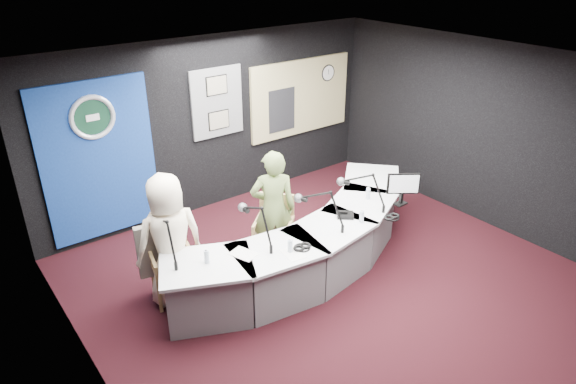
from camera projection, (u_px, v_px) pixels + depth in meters
ground at (337, 285)px, 6.71m from camera, size 6.00×6.00×0.00m
ceiling at (348, 71)px, 5.48m from camera, size 6.00×6.00×0.02m
wall_back at (215, 124)px, 8.23m from camera, size 6.00×0.02×2.80m
wall_left at (89, 280)px, 4.46m from camera, size 0.02×6.00×2.80m
wall_right at (488, 136)px, 7.73m from camera, size 0.02×6.00×2.80m
broadcast_desk at (308, 244)px, 6.91m from camera, size 4.50×1.90×0.75m
backdrop_panel at (99, 161)px, 7.24m from camera, size 1.60×0.05×2.30m
agency_seal at (92, 117)px, 6.93m from camera, size 0.63×0.07×0.63m
seal_center at (92, 117)px, 6.93m from camera, size 0.48×0.01×0.48m
pinboard at (217, 103)px, 8.08m from camera, size 0.90×0.04×1.10m
framed_photo_upper at (217, 85)px, 7.94m from camera, size 0.34×0.02×0.27m
framed_photo_lower at (219, 120)px, 8.19m from camera, size 0.34×0.02×0.27m
booth_window_frame at (301, 97)px, 9.10m from camera, size 2.12×0.06×1.32m
booth_glow at (301, 97)px, 9.09m from camera, size 2.00×0.02×1.20m
equipment_rack at (282, 110)px, 8.90m from camera, size 0.55×0.02×0.75m
wall_clock at (328, 73)px, 9.25m from camera, size 0.28×0.01×0.28m
armchair_left at (173, 264)px, 6.25m from camera, size 0.69×0.69×1.01m
armchair_right at (274, 234)px, 7.00m from camera, size 0.72×0.72×0.91m
draped_jacket at (157, 249)px, 6.33m from camera, size 0.51×0.21×0.70m
person_man at (170, 240)px, 6.10m from camera, size 0.87×0.61×1.68m
person_woman at (273, 209)px, 6.83m from camera, size 0.72×0.65×1.66m
computer_monitor at (403, 183)px, 6.99m from camera, size 0.41×0.31×0.33m
desk_phone at (345, 215)px, 6.80m from camera, size 0.27×0.27×0.05m
headphones_near at (392, 217)px, 6.77m from camera, size 0.22×0.22×0.04m
headphones_far at (302, 247)px, 6.11m from camera, size 0.22×0.22×0.04m
paper_stack at (244, 254)px, 6.00m from camera, size 0.31×0.37×0.00m
notepad at (293, 254)px, 6.00m from camera, size 0.24×0.32×0.00m
boom_mic_a at (166, 234)px, 5.83m from camera, size 0.22×0.73×0.60m
boom_mic_b at (256, 220)px, 6.11m from camera, size 0.16×0.74×0.60m
boom_mic_c at (320, 206)px, 6.44m from camera, size 0.39×0.68×0.60m
boom_mic_d at (363, 188)px, 6.91m from camera, size 0.41×0.67×0.60m
water_bottles at (322, 221)px, 6.53m from camera, size 3.19×0.48×0.18m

